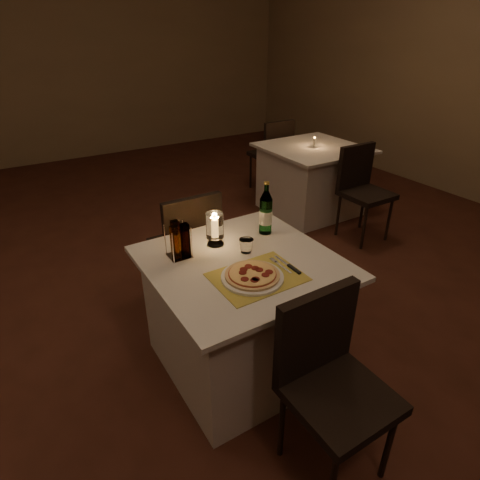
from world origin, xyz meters
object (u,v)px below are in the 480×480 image
chair_far (188,240)px  hurricane_candle (215,227)px  water_bottle (266,213)px  chair_near (328,370)px  pizza (252,274)px  tumbler (246,246)px  plate (252,277)px  neighbor_table_right (311,179)px  main_table (242,314)px

chair_far → hurricane_candle: hurricane_candle is taller
water_bottle → chair_near: bearing=-108.1°
chair_near → pizza: size_ratio=3.21×
water_bottle → hurricane_candle: water_bottle is taller
chair_near → tumbler: chair_near is taller
pizza → hurricane_candle: hurricane_candle is taller
plate → pizza: pizza is taller
neighbor_table_right → plate: bearing=-137.6°
main_table → hurricane_candle: 0.54m
plate → neighbor_table_right: size_ratio=0.32×
hurricane_candle → neighbor_table_right: bearing=35.1°
pizza → neighbor_table_right: bearing=42.4°
water_bottle → hurricane_candle: 0.34m
tumbler → main_table: bearing=-136.0°
hurricane_candle → neighbor_table_right: (1.94, 1.37, -0.48)m
hurricane_candle → neighbor_table_right: hurricane_candle is taller
chair_far → plate: bearing=-93.2°
plate → pizza: (0.00, -0.00, 0.02)m
chair_near → plate: chair_near is taller
tumbler → hurricane_candle: bearing=121.9°
neighbor_table_right → chair_far: bearing=-154.9°
chair_far → pizza: 0.92m
main_table → plate: size_ratio=3.12×
pizza → tumbler: size_ratio=3.44×
chair_near → water_bottle: bearing=71.9°
main_table → tumbler: bearing=44.0°
pizza → water_bottle: 0.54m
main_table → pizza: size_ratio=3.57×
plate → tumbler: tumbler is taller
chair_near → neighbor_table_right: bearing=50.6°
hurricane_candle → tumbler: bearing=-58.1°
chair_near → tumbler: (0.07, 0.78, 0.23)m
chair_far → water_bottle: (0.30, -0.50, 0.32)m
plate → hurricane_candle: 0.44m
hurricane_candle → chair_far: bearing=85.9°
plate → neighbor_table_right: 2.68m
pizza → tumbler: 0.28m
tumbler → neighbor_table_right: size_ratio=0.08×
chair_far → main_table: bearing=-90.0°
plate → water_bottle: water_bottle is taller
chair_near → pizza: chair_near is taller
plate → pizza: size_ratio=1.14×
chair_far → tumbler: (0.07, -0.64, 0.23)m
water_bottle → chair_far: bearing=121.3°
main_table → water_bottle: (0.30, 0.21, 0.50)m
chair_far → neighbor_table_right: (1.91, 0.90, -0.18)m
plate → water_bottle: size_ratio=0.96×
main_table → water_bottle: water_bottle is taller
chair_near → pizza: (-0.05, 0.53, 0.22)m
chair_near → neighbor_table_right: 3.01m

